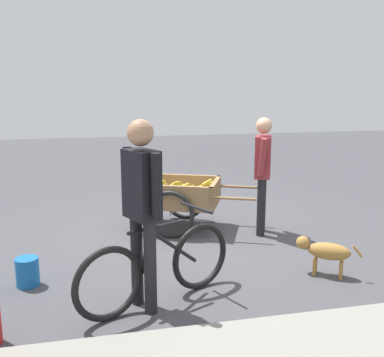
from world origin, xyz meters
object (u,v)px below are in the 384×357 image
object	(u,v)px
bicycle	(158,267)
plastic_bucket	(27,272)
fruit_cart	(178,198)
cyclist_person	(142,198)
vendor_person	(263,166)
dog	(325,251)

from	to	relation	value
bicycle	plastic_bucket	size ratio (longest dim) A/B	5.26
fruit_cart	cyclist_person	world-z (taller)	cyclist_person
bicycle	vendor_person	bearing A→B (deg)	-134.47
dog	plastic_bucket	bearing A→B (deg)	-7.78
vendor_person	bicycle	xyz separation A→B (m)	(1.65, 1.68, -0.58)
vendor_person	cyclist_person	distance (m)	2.50
fruit_cart	dog	distance (m)	2.25
cyclist_person	dog	xyz separation A→B (m)	(-1.93, -0.30, -0.75)
vendor_person	fruit_cart	bearing A→B (deg)	-23.43
fruit_cart	bicycle	size ratio (longest dim) A/B	1.19
dog	bicycle	bearing A→B (deg)	7.33
bicycle	plastic_bucket	distance (m)	1.39
cyclist_person	dog	world-z (taller)	cyclist_person
bicycle	cyclist_person	world-z (taller)	cyclist_person
dog	plastic_bucket	world-z (taller)	dog
fruit_cart	dog	world-z (taller)	fruit_cart
vendor_person	plastic_bucket	world-z (taller)	vendor_person
fruit_cart	dog	bearing A→B (deg)	122.16
fruit_cart	bicycle	distance (m)	2.22
fruit_cart	plastic_bucket	bearing A→B (deg)	39.34
vendor_person	plastic_bucket	distance (m)	3.15
cyclist_person	dog	distance (m)	2.09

